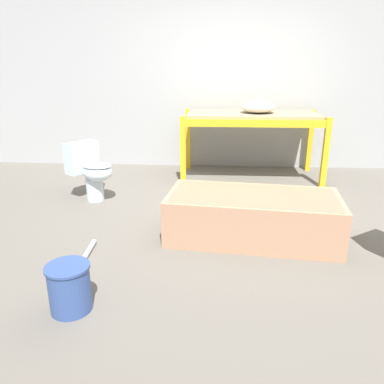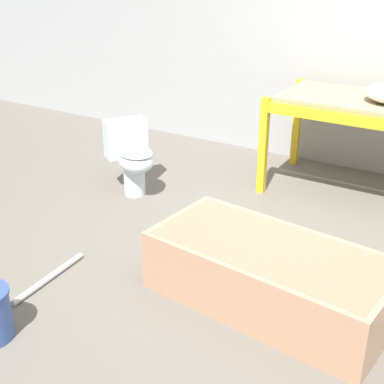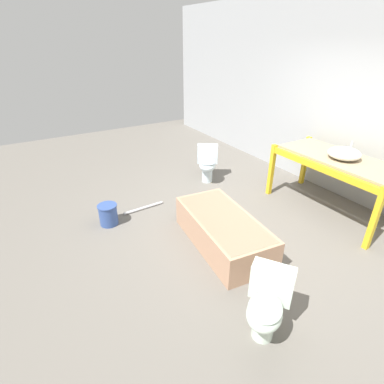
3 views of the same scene
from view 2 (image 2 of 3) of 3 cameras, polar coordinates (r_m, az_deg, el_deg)
The scene contains 6 objects.
ground_plane at distance 4.08m, azimuth 8.49°, elevation -6.56°, with size 12.00×12.00×0.00m, color #666059.
warehouse_wall_rear at distance 5.50m, azimuth 18.63°, elevation 18.28°, with size 10.80×0.08×3.20m.
shelving_rack at distance 4.94m, azimuth 19.53°, elevation 7.78°, with size 1.87×0.91×0.90m.
bathtub_main at distance 3.44m, azimuth 8.28°, elevation -8.34°, with size 1.59×0.88×0.42m.
toilet_far at distance 4.91m, azimuth -6.44°, elevation 3.95°, with size 0.64×0.58×0.67m.
loose_pipe at distance 3.86m, azimuth -15.01°, elevation -8.84°, with size 0.07×0.68×0.04m.
Camera 2 is at (1.28, -3.26, 2.09)m, focal length 50.00 mm.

